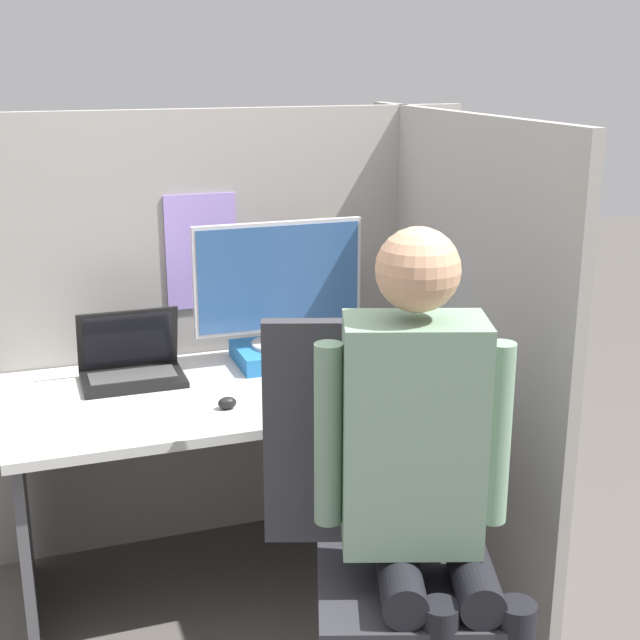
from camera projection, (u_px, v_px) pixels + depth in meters
cubicle_panel_back at (208, 331)px, 3.19m from camera, size 1.93×0.05×1.56m
cubicle_panel_right at (454, 349)px, 3.00m from camera, size 0.04×1.38×1.56m
desk at (237, 436)px, 2.90m from camera, size 1.43×0.73×0.71m
paper_box at (280, 354)px, 3.07m from camera, size 0.30×0.25×0.06m
monitor at (279, 282)px, 3.00m from camera, size 0.58×0.19×0.43m
laptop at (132, 367)px, 2.89m from camera, size 0.33×0.22×0.23m
mouse at (227, 403)px, 2.66m from camera, size 0.06×0.04×0.04m
stapler at (436, 367)px, 2.96m from camera, size 0.04×0.13×0.05m
carrot_toy at (297, 405)px, 2.64m from camera, size 0.04×0.13×0.04m
office_chair at (379, 532)px, 2.34m from camera, size 0.59×0.63×1.07m
person at (424, 464)px, 2.15m from camera, size 0.46×0.45×1.36m
coffee_mug at (368, 335)px, 3.21m from camera, size 0.07×0.07×0.10m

